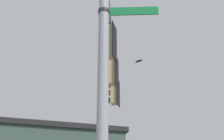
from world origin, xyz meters
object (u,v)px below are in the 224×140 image
Objects in this scene: traffic_light_mid_outer at (114,93)px; street_name_sign at (121,11)px; traffic_light_nearest_pole at (108,42)px; bird_flying at (139,61)px; traffic_light_mid_inner at (112,72)px.

traffic_light_mid_outer is 6.77m from street_name_sign.
traffic_light_mid_outer is at bearing 11.56° from traffic_light_nearest_pole.
bird_flying is (8.44, 0.88, 2.92)m from street_name_sign.
street_name_sign is at bearing -174.02° from bird_flying.
traffic_light_mid_inner is at bearing 11.56° from traffic_light_nearest_pole.
bird_flying reaches higher than traffic_light_nearest_pole.
traffic_light_mid_outer is 3.21× the size of bird_flying.
street_name_sign is 8.97m from bird_flying.
traffic_light_mid_outer is at bearing 11.56° from traffic_light_mid_inner.
traffic_light_nearest_pole is 3.21× the size of bird_flying.
bird_flying reaches higher than street_name_sign.
traffic_light_mid_inner and traffic_light_mid_outer have the same top height.
traffic_light_mid_inner is 3.21× the size of bird_flying.
traffic_light_mid_inner is 0.93× the size of street_name_sign.
traffic_light_mid_inner is 4.58m from street_name_sign.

